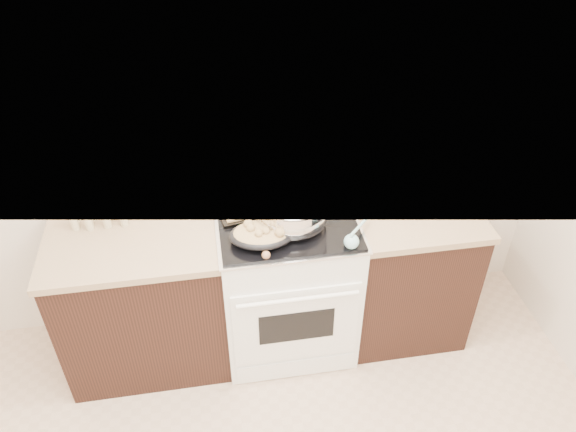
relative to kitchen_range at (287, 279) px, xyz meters
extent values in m
cube|color=silver|center=(-0.35, 0.35, 0.86)|extent=(4.00, 0.05, 2.70)
cube|color=black|center=(-0.83, 0.01, -0.05)|extent=(0.90, 0.64, 0.88)
cube|color=brown|center=(-0.83, 0.01, 0.41)|extent=(0.93, 0.67, 0.04)
cube|color=black|center=(0.73, 0.01, -0.05)|extent=(0.70, 0.64, 0.88)
cube|color=brown|center=(0.73, 0.01, 0.41)|extent=(0.73, 0.67, 0.04)
cube|color=white|center=(0.00, 0.00, -0.03)|extent=(0.76, 0.66, 0.92)
cube|color=white|center=(0.00, -0.34, -0.04)|extent=(0.70, 0.01, 0.55)
cube|color=black|center=(0.00, -0.35, -0.04)|extent=(0.42, 0.01, 0.22)
cylinder|color=white|center=(0.00, -0.38, 0.21)|extent=(0.65, 0.02, 0.02)
cube|color=white|center=(0.00, -0.34, -0.41)|extent=(0.70, 0.01, 0.14)
cube|color=silver|center=(0.00, 0.00, 0.44)|extent=(0.78, 0.68, 0.01)
cube|color=black|center=(0.00, 0.00, 0.45)|extent=(0.74, 0.64, 0.01)
cube|color=white|center=(0.00, 0.29, 0.59)|extent=(0.76, 0.07, 0.28)
cylinder|color=white|center=(-0.30, 0.24, 0.61)|extent=(0.06, 0.02, 0.06)
cylinder|color=white|center=(-0.20, 0.24, 0.61)|extent=(0.06, 0.02, 0.06)
cylinder|color=white|center=(0.20, 0.24, 0.61)|extent=(0.06, 0.02, 0.06)
cylinder|color=white|center=(0.30, 0.24, 0.61)|extent=(0.06, 0.02, 0.06)
cube|color=#19E533|center=(0.00, 0.25, 0.61)|extent=(0.09, 0.00, 0.04)
cube|color=silver|center=(-0.08, 0.25, 0.61)|extent=(0.05, 0.00, 0.05)
cube|color=silver|center=(0.08, 0.25, 0.61)|extent=(0.05, 0.00, 0.05)
ellipsoid|color=silver|center=(0.02, -0.05, 0.53)|extent=(0.45, 0.45, 0.23)
cylinder|color=silver|center=(0.02, -0.05, 0.46)|extent=(0.21, 0.21, 0.01)
torus|color=silver|center=(0.02, -0.05, 0.62)|extent=(0.40, 0.40, 0.02)
cylinder|color=silver|center=(0.02, -0.05, 0.56)|extent=(0.37, 0.37, 0.13)
cylinder|color=brown|center=(0.02, -0.05, 0.61)|extent=(0.35, 0.35, 0.00)
cube|color=beige|center=(-0.05, -0.17, 0.62)|extent=(0.03, 0.03, 0.02)
cube|color=beige|center=(0.15, -0.05, 0.62)|extent=(0.03, 0.03, 0.02)
cube|color=beige|center=(0.13, -0.01, 0.62)|extent=(0.04, 0.04, 0.03)
cube|color=beige|center=(-0.12, -0.07, 0.62)|extent=(0.03, 0.03, 0.02)
cube|color=beige|center=(-0.03, 0.05, 0.62)|extent=(0.04, 0.04, 0.03)
cube|color=beige|center=(0.08, -0.11, 0.62)|extent=(0.04, 0.04, 0.03)
cube|color=beige|center=(-0.07, -0.02, 0.62)|extent=(0.05, 0.05, 0.03)
cube|color=beige|center=(0.16, -0.10, 0.62)|extent=(0.04, 0.04, 0.03)
cube|color=beige|center=(0.12, -0.10, 0.62)|extent=(0.04, 0.04, 0.03)
cube|color=beige|center=(-0.09, -0.12, 0.62)|extent=(0.03, 0.03, 0.03)
cube|color=beige|center=(0.15, 0.00, 0.62)|extent=(0.04, 0.04, 0.03)
cube|color=beige|center=(0.09, 0.02, 0.62)|extent=(0.04, 0.04, 0.03)
cube|color=beige|center=(0.11, 0.02, 0.62)|extent=(0.04, 0.04, 0.03)
cube|color=beige|center=(-0.08, -0.12, 0.62)|extent=(0.03, 0.03, 0.02)
cube|color=beige|center=(0.12, -0.03, 0.62)|extent=(0.03, 0.03, 0.02)
cube|color=beige|center=(-0.03, 0.09, 0.62)|extent=(0.03, 0.03, 0.02)
cube|color=beige|center=(0.01, -0.17, 0.62)|extent=(0.04, 0.04, 0.03)
cube|color=beige|center=(-0.09, 0.01, 0.62)|extent=(0.04, 0.04, 0.03)
ellipsoid|color=black|center=(-0.16, -0.17, 0.49)|extent=(0.35, 0.26, 0.08)
ellipsoid|color=#A48557|center=(-0.16, -0.17, 0.51)|extent=(0.32, 0.23, 0.06)
sphere|color=#A48557|center=(-0.21, -0.16, 0.54)|extent=(0.05, 0.05, 0.05)
sphere|color=#A48557|center=(-0.22, -0.12, 0.54)|extent=(0.05, 0.05, 0.05)
sphere|color=#A48557|center=(-0.14, -0.20, 0.54)|extent=(0.04, 0.04, 0.04)
sphere|color=#A48557|center=(-0.08, -0.16, 0.54)|extent=(0.05, 0.05, 0.05)
sphere|color=#A48557|center=(-0.06, -0.12, 0.54)|extent=(0.04, 0.04, 0.04)
sphere|color=#A48557|center=(-0.09, -0.14, 0.54)|extent=(0.04, 0.04, 0.04)
sphere|color=#A48557|center=(-0.17, -0.21, 0.54)|extent=(0.04, 0.04, 0.04)
sphere|color=#A48557|center=(-0.07, -0.22, 0.54)|extent=(0.05, 0.05, 0.05)
cube|color=black|center=(-0.15, 0.14, 0.46)|extent=(0.48, 0.37, 0.02)
cube|color=#A48557|center=(-0.15, 0.14, 0.48)|extent=(0.43, 0.32, 0.02)
sphere|color=#A48557|center=(-0.24, 0.22, 0.49)|extent=(0.03, 0.03, 0.03)
sphere|color=#A48557|center=(-0.24, 0.23, 0.49)|extent=(0.04, 0.04, 0.04)
sphere|color=#A48557|center=(0.00, 0.18, 0.49)|extent=(0.04, 0.04, 0.04)
sphere|color=#A48557|center=(-0.21, 0.22, 0.49)|extent=(0.03, 0.03, 0.03)
sphere|color=#A48557|center=(0.00, 0.21, 0.49)|extent=(0.03, 0.03, 0.03)
sphere|color=#A48557|center=(-0.27, 0.04, 0.49)|extent=(0.04, 0.04, 0.04)
sphere|color=#A48557|center=(-0.07, 0.09, 0.49)|extent=(0.04, 0.04, 0.04)
sphere|color=#A48557|center=(-0.20, 0.19, 0.49)|extent=(0.04, 0.04, 0.04)
sphere|color=#A48557|center=(-0.04, 0.06, 0.49)|extent=(0.03, 0.03, 0.03)
sphere|color=#A48557|center=(-0.01, 0.19, 0.49)|extent=(0.04, 0.04, 0.04)
cylinder|color=#9C6847|center=(-0.15, -0.19, 0.46)|extent=(0.01, 0.24, 0.01)
sphere|color=#9C6847|center=(-0.15, -0.30, 0.47)|extent=(0.04, 0.04, 0.04)
sphere|color=#87BFCA|center=(0.29, -0.28, 0.48)|extent=(0.08, 0.08, 0.08)
cylinder|color=#87BFCA|center=(0.35, -0.20, 0.51)|extent=(0.17, 0.21, 0.07)
cylinder|color=#BFB28C|center=(-1.13, 0.20, 0.48)|extent=(0.05, 0.05, 0.09)
cylinder|color=#B21414|center=(-1.13, 0.20, 0.53)|extent=(0.05, 0.05, 0.02)
cylinder|color=#BFB28C|center=(-1.04, 0.20, 0.48)|extent=(0.04, 0.04, 0.11)
cylinder|color=#B21414|center=(-1.04, 0.20, 0.55)|extent=(0.05, 0.05, 0.02)
cylinder|color=#BFB28C|center=(-0.95, 0.21, 0.49)|extent=(0.05, 0.05, 0.11)
cylinder|color=#B21414|center=(-0.95, 0.21, 0.55)|extent=(0.05, 0.05, 0.02)
cylinder|color=#BFB28C|center=(-0.87, 0.20, 0.48)|extent=(0.04, 0.04, 0.09)
cylinder|color=gold|center=(-0.87, 0.20, 0.53)|extent=(0.05, 0.05, 0.02)
cylinder|color=#BFB28C|center=(-0.78, 0.21, 0.48)|extent=(0.04, 0.04, 0.10)
cylinder|color=gold|center=(-0.78, 0.21, 0.54)|extent=(0.04, 0.04, 0.02)
cylinder|color=#BFB28C|center=(-1.13, 0.12, 0.48)|extent=(0.04, 0.04, 0.09)
cylinder|color=#B2B2B7|center=(-1.13, 0.12, 0.53)|extent=(0.05, 0.05, 0.02)
cylinder|color=#BFB28C|center=(-1.05, 0.11, 0.48)|extent=(0.04, 0.04, 0.10)
cylinder|color=#B2B2B7|center=(-1.05, 0.11, 0.53)|extent=(0.05, 0.05, 0.02)
cylinder|color=#BFB28C|center=(-0.96, 0.12, 0.47)|extent=(0.04, 0.04, 0.09)
cylinder|color=#B21414|center=(-0.96, 0.12, 0.53)|extent=(0.05, 0.05, 0.02)
cylinder|color=#BFB28C|center=(-0.87, 0.12, 0.48)|extent=(0.04, 0.04, 0.10)
cylinder|color=gold|center=(-0.87, 0.12, 0.54)|extent=(0.04, 0.04, 0.02)
camera|label=1|loc=(-0.39, -2.38, 2.32)|focal=35.00mm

